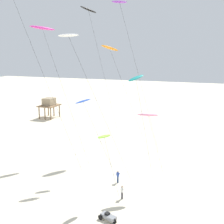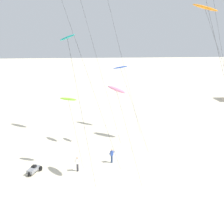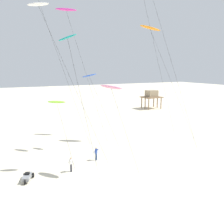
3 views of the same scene
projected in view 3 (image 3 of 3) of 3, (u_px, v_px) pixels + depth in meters
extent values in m
plane|color=beige|center=(114.00, 173.00, 26.91)|extent=(260.00, 260.00, 0.00)
ellipsoid|color=#D8339E|center=(66.00, 9.00, 36.30)|extent=(3.22, 2.77, 0.79)
cylinder|color=#262626|center=(87.00, 78.00, 37.40)|extent=(4.78, 4.09, 19.78)
cylinder|color=#262626|center=(59.00, 59.00, 35.50)|extent=(6.85, 5.86, 25.31)
cylinder|color=#262626|center=(172.00, 64.00, 34.25)|extent=(6.13, 5.24, 23.92)
ellipsoid|color=blue|center=(89.00, 76.00, 34.45)|extent=(2.05, 2.03, 0.71)
cylinder|color=#262626|center=(104.00, 113.00, 34.89)|extent=(3.37, 2.89, 10.27)
ellipsoid|color=teal|center=(67.00, 37.00, 23.23)|extent=(1.82, 1.64, 0.86)
cylinder|color=#262626|center=(84.00, 112.00, 24.17)|extent=(2.39, 2.05, 14.18)
cylinder|color=#262626|center=(159.00, 65.00, 42.56)|extent=(4.74, 4.05, 23.66)
ellipsoid|color=white|center=(38.00, 4.00, 28.22)|extent=(2.60, 1.97, 0.53)
cylinder|color=#262626|center=(74.00, 86.00, 28.96)|extent=(6.34, 5.42, 18.54)
ellipsoid|color=orange|center=(150.00, 28.00, 37.81)|extent=(3.18, 2.80, 1.31)
cylinder|color=#262626|center=(173.00, 86.00, 38.54)|extent=(5.77, 4.94, 17.33)
ellipsoid|color=pink|center=(111.00, 87.00, 25.87)|extent=(2.17, 2.70, 0.76)
cylinder|color=#262626|center=(125.00, 132.00, 26.37)|extent=(2.42, 2.07, 9.29)
ellipsoid|color=#8CD833|center=(57.00, 102.00, 27.26)|extent=(2.08, 1.33, 0.37)
cylinder|color=#262626|center=(66.00, 136.00, 27.74)|extent=(1.48, 1.27, 7.57)
cylinder|color=#33333D|center=(71.00, 168.00, 27.29)|extent=(0.22, 0.22, 0.88)
cube|color=white|center=(71.00, 162.00, 27.16)|extent=(0.39, 0.32, 0.58)
sphere|color=tan|center=(71.00, 158.00, 27.09)|extent=(0.20, 0.20, 0.20)
cylinder|color=white|center=(69.00, 162.00, 26.98)|extent=(0.29, 0.49, 0.39)
cylinder|color=white|center=(72.00, 161.00, 27.32)|extent=(0.29, 0.49, 0.39)
cylinder|color=navy|center=(96.00, 157.00, 30.70)|extent=(0.22, 0.22, 0.88)
cube|color=#2D4CA5|center=(96.00, 151.00, 30.57)|extent=(0.38, 0.38, 0.58)
sphere|color=tan|center=(96.00, 148.00, 30.49)|extent=(0.20, 0.20, 0.20)
cylinder|color=#2D4CA5|center=(95.00, 151.00, 30.35)|extent=(0.41, 0.43, 0.39)
cylinder|color=#2D4CA5|center=(97.00, 150.00, 30.76)|extent=(0.41, 0.43, 0.39)
cylinder|color=#846647|center=(149.00, 104.00, 67.03)|extent=(0.28, 0.28, 3.09)
cylinder|color=#846647|center=(161.00, 103.00, 68.94)|extent=(0.28, 0.28, 3.09)
cylinder|color=#846647|center=(142.00, 103.00, 69.99)|extent=(0.28, 0.28, 3.09)
cylinder|color=#846647|center=(154.00, 102.00, 71.91)|extent=(0.28, 0.28, 3.09)
cylinder|color=#846647|center=(145.00, 103.00, 68.51)|extent=(0.28, 0.28, 3.09)
cylinder|color=#846647|center=(157.00, 102.00, 70.43)|extent=(0.28, 0.28, 3.09)
cube|color=#846647|center=(151.00, 97.00, 69.17)|extent=(5.30, 4.24, 0.24)
cube|color=#9E896B|center=(152.00, 93.00, 68.99)|extent=(2.91, 2.54, 1.82)
cube|color=gray|center=(27.00, 177.00, 25.07)|extent=(1.28, 1.84, 0.36)
cube|color=black|center=(27.00, 173.00, 25.17)|extent=(0.57, 0.57, 0.20)
cylinder|color=black|center=(25.00, 182.00, 24.31)|extent=(0.30, 0.53, 0.52)
cylinder|color=black|center=(33.00, 175.00, 25.86)|extent=(0.30, 0.53, 0.52)
cylinder|color=black|center=(24.00, 175.00, 25.77)|extent=(0.30, 0.53, 0.52)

